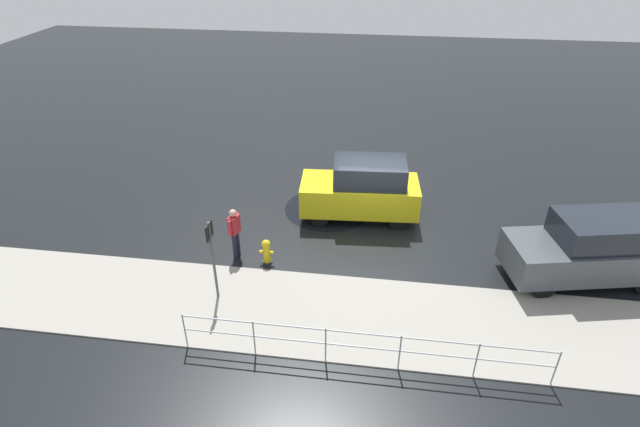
{
  "coord_description": "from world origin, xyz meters",
  "views": [
    {
      "loc": [
        -0.17,
        13.81,
        9.0
      ],
      "look_at": [
        1.63,
        0.69,
        0.9
      ],
      "focal_mm": 28.0,
      "sensor_mm": 36.0,
      "label": 1
    }
  ],
  "objects_px": {
    "moving_hatchback": "(362,189)",
    "sign_post": "(212,250)",
    "fire_hydrant": "(267,252)",
    "pedestrian": "(235,229)",
    "parked_sedan": "(590,249)"
  },
  "relations": [
    {
      "from": "fire_hydrant",
      "to": "sign_post",
      "type": "distance_m",
      "value": 2.28
    },
    {
      "from": "moving_hatchback",
      "to": "sign_post",
      "type": "height_order",
      "value": "sign_post"
    },
    {
      "from": "moving_hatchback",
      "to": "sign_post",
      "type": "bearing_deg",
      "value": 53.16
    },
    {
      "from": "pedestrian",
      "to": "moving_hatchback",
      "type": "bearing_deg",
      "value": -141.58
    },
    {
      "from": "sign_post",
      "to": "moving_hatchback",
      "type": "bearing_deg",
      "value": -126.84
    },
    {
      "from": "fire_hydrant",
      "to": "moving_hatchback",
      "type": "bearing_deg",
      "value": -130.22
    },
    {
      "from": "moving_hatchback",
      "to": "pedestrian",
      "type": "xyz_separation_m",
      "value": [
        3.57,
        2.83,
        -0.07
      ]
    },
    {
      "from": "parked_sedan",
      "to": "sign_post",
      "type": "relative_size",
      "value": 1.9
    },
    {
      "from": "moving_hatchback",
      "to": "fire_hydrant",
      "type": "relative_size",
      "value": 4.99
    },
    {
      "from": "moving_hatchback",
      "to": "parked_sedan",
      "type": "relative_size",
      "value": 0.88
    },
    {
      "from": "moving_hatchback",
      "to": "parked_sedan",
      "type": "xyz_separation_m",
      "value": [
        -6.47,
        2.51,
        -0.03
      ]
    },
    {
      "from": "fire_hydrant",
      "to": "pedestrian",
      "type": "height_order",
      "value": "pedestrian"
    },
    {
      "from": "pedestrian",
      "to": "sign_post",
      "type": "bearing_deg",
      "value": 90.44
    },
    {
      "from": "pedestrian",
      "to": "parked_sedan",
      "type": "bearing_deg",
      "value": -178.17
    },
    {
      "from": "sign_post",
      "to": "fire_hydrant",
      "type": "bearing_deg",
      "value": -119.88
    }
  ]
}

